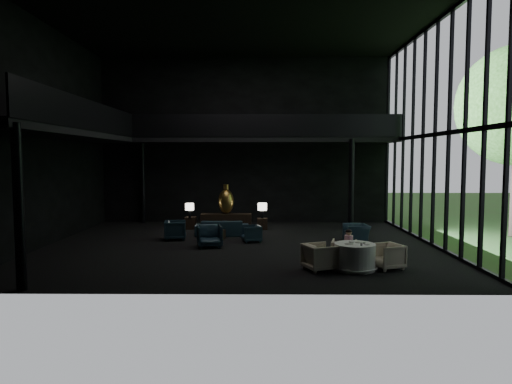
{
  "coord_description": "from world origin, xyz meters",
  "views": [
    {
      "loc": [
        0.73,
        -16.39,
        3.18
      ],
      "look_at": [
        0.57,
        0.5,
        1.9
      ],
      "focal_mm": 32.0,
      "sensor_mm": 36.0,
      "label": 1
    }
  ],
  "objects_px": {
    "dining_table": "(355,258)",
    "window_armchair": "(356,231)",
    "dining_chair_east": "(387,255)",
    "sofa": "(222,225)",
    "dining_chair_west": "(320,255)",
    "child": "(349,238)",
    "lounge_armchair_south": "(210,234)",
    "coffee_table": "(212,235)",
    "lounge_armchair_west": "(175,229)",
    "table_lamp_right": "(262,207)",
    "side_table_left": "(191,223)",
    "side_table_right": "(262,224)",
    "table_lamp_left": "(190,207)",
    "dining_chair_north": "(344,250)",
    "console": "(226,222)",
    "lounge_armchair_east": "(251,234)",
    "bronze_urn": "(226,201)"
  },
  "relations": [
    {
      "from": "lounge_armchair_west",
      "to": "coffee_table",
      "type": "relative_size",
      "value": 1.06
    },
    {
      "from": "side_table_left",
      "to": "dining_table",
      "type": "xyz_separation_m",
      "value": [
        5.79,
        -7.37,
        0.06
      ]
    },
    {
      "from": "side_table_left",
      "to": "dining_table",
      "type": "relative_size",
      "value": 0.41
    },
    {
      "from": "table_lamp_left",
      "to": "sofa",
      "type": "xyz_separation_m",
      "value": [
        1.54,
        -1.43,
        -0.55
      ]
    },
    {
      "from": "lounge_armchair_west",
      "to": "dining_table",
      "type": "bearing_deg",
      "value": -137.47
    },
    {
      "from": "table_lamp_left",
      "to": "table_lamp_right",
      "type": "xyz_separation_m",
      "value": [
        3.2,
        0.12,
        -0.01
      ]
    },
    {
      "from": "table_lamp_left",
      "to": "side_table_right",
      "type": "relative_size",
      "value": 1.27
    },
    {
      "from": "table_lamp_right",
      "to": "lounge_armchair_west",
      "type": "distance_m",
      "value": 4.27
    },
    {
      "from": "dining_chair_north",
      "to": "side_table_right",
      "type": "bearing_deg",
      "value": -54.87
    },
    {
      "from": "dining_chair_north",
      "to": "dining_chair_west",
      "type": "distance_m",
      "value": 1.31
    },
    {
      "from": "dining_table",
      "to": "child",
      "type": "bearing_deg",
      "value": 89.43
    },
    {
      "from": "bronze_urn",
      "to": "coffee_table",
      "type": "relative_size",
      "value": 1.57
    },
    {
      "from": "console",
      "to": "lounge_armchair_south",
      "type": "bearing_deg",
      "value": -94.26
    },
    {
      "from": "sofa",
      "to": "lounge_armchair_south",
      "type": "xyz_separation_m",
      "value": [
        -0.24,
        -2.46,
        0.04
      ]
    },
    {
      "from": "console",
      "to": "dining_chair_west",
      "type": "height_order",
      "value": "dining_chair_west"
    },
    {
      "from": "sofa",
      "to": "lounge_armchair_west",
      "type": "relative_size",
      "value": 2.6
    },
    {
      "from": "side_table_right",
      "to": "lounge_armchair_south",
      "type": "bearing_deg",
      "value": -115.06
    },
    {
      "from": "dining_chair_east",
      "to": "dining_chair_west",
      "type": "distance_m",
      "value": 1.95
    },
    {
      "from": "sofa",
      "to": "table_lamp_right",
      "type": "bearing_deg",
      "value": -139.77
    },
    {
      "from": "table_lamp_left",
      "to": "lounge_armchair_east",
      "type": "height_order",
      "value": "table_lamp_left"
    },
    {
      "from": "table_lamp_left",
      "to": "lounge_armchair_south",
      "type": "xyz_separation_m",
      "value": [
        1.31,
        -3.89,
        -0.51
      ]
    },
    {
      "from": "sofa",
      "to": "dining_table",
      "type": "height_order",
      "value": "sofa"
    },
    {
      "from": "lounge_armchair_west",
      "to": "lounge_armchair_east",
      "type": "relative_size",
      "value": 1.39
    },
    {
      "from": "dining_chair_north",
      "to": "child",
      "type": "distance_m",
      "value": 0.39
    },
    {
      "from": "table_lamp_left",
      "to": "child",
      "type": "xyz_separation_m",
      "value": [
        5.8,
        -6.17,
        -0.26
      ]
    },
    {
      "from": "lounge_armchair_south",
      "to": "sofa",
      "type": "bearing_deg",
      "value": 72.24
    },
    {
      "from": "table_lamp_right",
      "to": "lounge_armchair_west",
      "type": "xyz_separation_m",
      "value": [
        -3.38,
        -2.56,
        -0.55
      ]
    },
    {
      "from": "table_lamp_right",
      "to": "console",
      "type": "bearing_deg",
      "value": -176.82
    },
    {
      "from": "coffee_table",
      "to": "console",
      "type": "bearing_deg",
      "value": 82.11
    },
    {
      "from": "dining_table",
      "to": "dining_chair_west",
      "type": "height_order",
      "value": "dining_chair_west"
    },
    {
      "from": "dining_table",
      "to": "window_armchair",
      "type": "bearing_deg",
      "value": 77.5
    },
    {
      "from": "side_table_left",
      "to": "window_armchair",
      "type": "distance_m",
      "value": 7.38
    },
    {
      "from": "console",
      "to": "bronze_urn",
      "type": "height_order",
      "value": "bronze_urn"
    },
    {
      "from": "dining_table",
      "to": "dining_chair_east",
      "type": "relative_size",
      "value": 1.59
    },
    {
      "from": "table_lamp_left",
      "to": "dining_table",
      "type": "height_order",
      "value": "table_lamp_left"
    },
    {
      "from": "child",
      "to": "console",
      "type": "bearing_deg",
      "value": -55.9
    },
    {
      "from": "table_lamp_right",
      "to": "sofa",
      "type": "height_order",
      "value": "table_lamp_right"
    },
    {
      "from": "bronze_urn",
      "to": "dining_chair_north",
      "type": "bearing_deg",
      "value": -57.42
    },
    {
      "from": "dining_chair_west",
      "to": "child",
      "type": "xyz_separation_m",
      "value": [
        1.0,
        1.02,
        0.28
      ]
    },
    {
      "from": "lounge_armchair_east",
      "to": "child",
      "type": "distance_m",
      "value": 4.49
    },
    {
      "from": "sofa",
      "to": "dining_chair_east",
      "type": "xyz_separation_m",
      "value": [
        5.2,
        -5.57,
        -0.03
      ]
    },
    {
      "from": "table_lamp_right",
      "to": "lounge_armchair_south",
      "type": "distance_m",
      "value": 4.46
    },
    {
      "from": "dining_chair_west",
      "to": "table_lamp_right",
      "type": "bearing_deg",
      "value": -9.69
    },
    {
      "from": "side_table_left",
      "to": "side_table_right",
      "type": "xyz_separation_m",
      "value": [
        3.2,
        -0.09,
        -0.02
      ]
    },
    {
      "from": "sofa",
      "to": "dining_table",
      "type": "distance_m",
      "value": 7.1
    },
    {
      "from": "lounge_armchair_south",
      "to": "dining_chair_west",
      "type": "distance_m",
      "value": 4.81
    },
    {
      "from": "lounge_armchair_south",
      "to": "coffee_table",
      "type": "relative_size",
      "value": 1.18
    },
    {
      "from": "side_table_left",
      "to": "table_lamp_left",
      "type": "height_order",
      "value": "table_lamp_left"
    },
    {
      "from": "console",
      "to": "dining_chair_east",
      "type": "distance_m",
      "value": 8.71
    },
    {
      "from": "console",
      "to": "dining_chair_west",
      "type": "distance_m",
      "value": 7.9
    }
  ]
}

